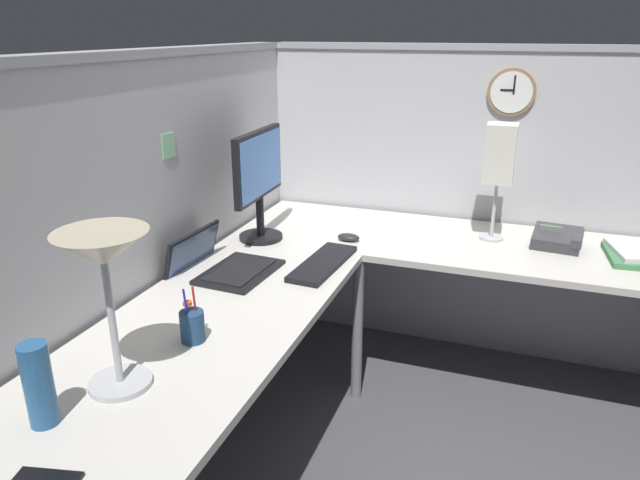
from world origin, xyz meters
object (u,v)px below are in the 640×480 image
object	(u,v)px
pen_cup	(192,326)
office_phone	(559,239)
laptop	(219,264)
thermos_flask	(39,385)
monitor	(259,177)
keyboard	(323,263)
book_stack	(635,254)
desk_lamp_paper	(500,157)
computer_mouse	(349,237)
desk_lamp_dome	(104,262)
wall_clock	(512,92)

from	to	relation	value
pen_cup	office_phone	world-z (taller)	pen_cup
laptop	thermos_flask	world-z (taller)	thermos_flask
monitor	keyboard	bearing A→B (deg)	-119.25
book_stack	pen_cup	bearing A→B (deg)	131.37
office_phone	book_stack	size ratio (longest dim) A/B	0.72
book_stack	desk_lamp_paper	world-z (taller)	desk_lamp_paper
keyboard	pen_cup	xyz separation A→B (m)	(-0.71, 0.18, 0.04)
computer_mouse	desk_lamp_dome	size ratio (longest dim) A/B	0.23
thermos_flask	book_stack	distance (m)	2.29
keyboard	wall_clock	distance (m)	1.23
desk_lamp_dome	office_phone	xyz separation A→B (m)	(1.55, -1.15, -0.33)
office_phone	wall_clock	size ratio (longest dim) A/B	1.02
pen_cup	wall_clock	distance (m)	1.85
laptop	office_phone	world-z (taller)	laptop
office_phone	book_stack	distance (m)	0.31
desk_lamp_dome	thermos_flask	bearing A→B (deg)	160.08
laptop	desk_lamp_dome	size ratio (longest dim) A/B	0.90
monitor	desk_lamp_dome	size ratio (longest dim) A/B	1.12
desk_lamp_paper	pen_cup	bearing A→B (deg)	147.93
monitor	desk_lamp_dome	xyz separation A→B (m)	(-1.20, -0.14, 0.07)
desk_lamp_dome	wall_clock	bearing A→B (deg)	-25.45
book_stack	wall_clock	world-z (taller)	wall_clock
monitor	office_phone	world-z (taller)	monitor
computer_mouse	thermos_flask	size ratio (longest dim) A/B	0.47
computer_mouse	wall_clock	bearing A→B (deg)	-50.02
desk_lamp_paper	thermos_flask	bearing A→B (deg)	152.02
keyboard	wall_clock	world-z (taller)	wall_clock
computer_mouse	wall_clock	size ratio (longest dim) A/B	0.47
keyboard	pen_cup	size ratio (longest dim) A/B	2.39
thermos_flask	book_stack	size ratio (longest dim) A/B	0.71
office_phone	desk_lamp_paper	bearing A→B (deg)	86.80
computer_mouse	pen_cup	size ratio (longest dim) A/B	0.58
keyboard	book_stack	world-z (taller)	book_stack
desk_lamp_dome	computer_mouse	bearing A→B (deg)	-10.72
thermos_flask	pen_cup	bearing A→B (deg)	-15.34
laptop	keyboard	size ratio (longest dim) A/B	0.93
keyboard	computer_mouse	world-z (taller)	computer_mouse
office_phone	keyboard	bearing A→B (deg)	121.35
pen_cup	desk_lamp_paper	size ratio (longest dim) A/B	0.34
laptop	keyboard	world-z (taller)	laptop
pen_cup	computer_mouse	bearing A→B (deg)	-10.39
monitor	office_phone	xyz separation A→B (m)	(0.34, -1.29, -0.26)
computer_mouse	thermos_flask	bearing A→B (deg)	168.03
desk_lamp_dome	wall_clock	xyz separation A→B (m)	(1.84, -0.87, 0.27)
pen_cup	keyboard	bearing A→B (deg)	-14.13
desk_lamp_dome	thermos_flask	world-z (taller)	desk_lamp_dome
pen_cup	desk_lamp_paper	xyz separation A→B (m)	(1.28, -0.80, 0.33)
monitor	wall_clock	distance (m)	1.24
desk_lamp_paper	wall_clock	world-z (taller)	wall_clock
desk_lamp_dome	office_phone	distance (m)	1.95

